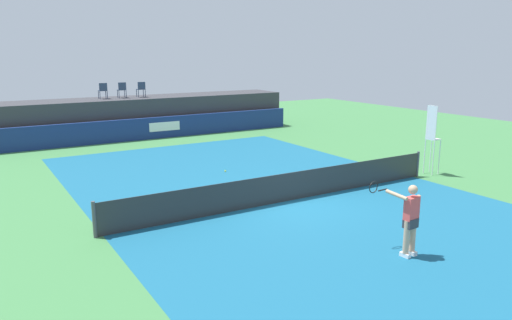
{
  "coord_description": "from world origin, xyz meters",
  "views": [
    {
      "loc": [
        -8.83,
        -12.53,
        4.82
      ],
      "look_at": [
        -0.01,
        2.0,
        1.0
      ],
      "focal_mm": 34.05,
      "sensor_mm": 36.0,
      "label": 1
    }
  ],
  "objects": [
    {
      "name": "sponsor_wall",
      "position": [
        0.0,
        13.5,
        0.6
      ],
      "size": [
        18.0,
        0.22,
        1.2
      ],
      "color": "navy",
      "rests_on": "ground"
    },
    {
      "name": "court_inner",
      "position": [
        0.0,
        0.0,
        0.0
      ],
      "size": [
        12.0,
        22.0,
        0.0
      ],
      "primitive_type": "cube",
      "color": "#16597A",
      "rests_on": "ground"
    },
    {
      "name": "spectator_chair_left",
      "position": [
        -0.9,
        15.3,
        2.69
      ],
      "size": [
        0.47,
        0.47,
        0.89
      ],
      "color": "#2D3D56",
      "rests_on": "spectator_platform"
    },
    {
      "name": "net_post_near",
      "position": [
        -6.2,
        0.0,
        0.5
      ],
      "size": [
        0.1,
        0.1,
        1.0
      ],
      "primitive_type": "cylinder",
      "color": "#4C4C51",
      "rests_on": "ground"
    },
    {
      "name": "tennis_net",
      "position": [
        0.0,
        0.0,
        0.47
      ],
      "size": [
        12.4,
        0.02,
        0.95
      ],
      "primitive_type": "cube",
      "color": "#2D2D2D",
      "rests_on": "ground"
    },
    {
      "name": "tennis_player",
      "position": [
        -0.04,
        -5.08,
        0.96
      ],
      "size": [
        0.75,
        1.13,
        1.77
      ],
      "color": "white",
      "rests_on": "court_inner"
    },
    {
      "name": "umpire_chair",
      "position": [
        6.9,
        -0.01,
        1.59
      ],
      "size": [
        0.47,
        0.47,
        2.76
      ],
      "color": "white",
      "rests_on": "ground"
    },
    {
      "name": "spectator_chair_far_left",
      "position": [
        -1.97,
        15.32,
        2.69
      ],
      "size": [
        0.46,
        0.46,
        0.89
      ],
      "color": "#2D3D56",
      "rests_on": "spectator_platform"
    },
    {
      "name": "tennis_ball",
      "position": [
        0.08,
        4.56,
        0.04
      ],
      "size": [
        0.07,
        0.07,
        0.07
      ],
      "primitive_type": "sphere",
      "color": "#D8EA33",
      "rests_on": "court_inner"
    },
    {
      "name": "ground_plane",
      "position": [
        0.0,
        3.0,
        0.0
      ],
      "size": [
        48.0,
        48.0,
        0.0
      ],
      "primitive_type": "plane",
      "color": "#3D7A42"
    },
    {
      "name": "net_post_far",
      "position": [
        6.2,
        0.0,
        0.5
      ],
      "size": [
        0.1,
        0.1,
        1.0
      ],
      "primitive_type": "cylinder",
      "color": "#4C4C51",
      "rests_on": "ground"
    },
    {
      "name": "spectator_platform",
      "position": [
        0.0,
        15.3,
        1.1
      ],
      "size": [
        18.0,
        2.8,
        2.2
      ],
      "primitive_type": "cube",
      "color": "#38383D",
      "rests_on": "ground"
    },
    {
      "name": "spectator_chair_center",
      "position": [
        0.18,
        15.18,
        2.69
      ],
      "size": [
        0.46,
        0.46,
        0.89
      ],
      "color": "#2D3D56",
      "rests_on": "spectator_platform"
    }
  ]
}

